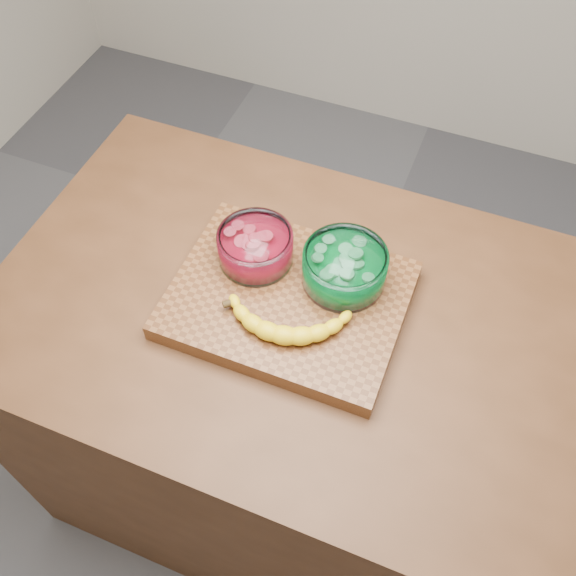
% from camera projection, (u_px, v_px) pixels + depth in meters
% --- Properties ---
extents(ground, '(3.50, 3.50, 0.00)m').
position_uv_depth(ground, '(288.00, 469.00, 2.01)').
color(ground, '#525257').
rests_on(ground, ground).
extents(counter, '(1.20, 0.80, 0.90)m').
position_uv_depth(counter, '(288.00, 405.00, 1.64)').
color(counter, '#4F2D17').
rests_on(counter, ground).
extents(cutting_board, '(0.45, 0.35, 0.04)m').
position_uv_depth(cutting_board, '(288.00, 300.00, 1.26)').
color(cutting_board, brown).
rests_on(cutting_board, counter).
extents(bowl_red, '(0.15, 0.15, 0.07)m').
position_uv_depth(bowl_red, '(255.00, 247.00, 1.27)').
color(bowl_red, white).
rests_on(bowl_red, cutting_board).
extents(bowl_green, '(0.16, 0.16, 0.08)m').
position_uv_depth(bowl_green, '(344.00, 268.00, 1.24)').
color(bowl_green, white).
rests_on(bowl_green, cutting_board).
extents(banana, '(0.27, 0.14, 0.04)m').
position_uv_depth(banana, '(286.00, 317.00, 1.19)').
color(banana, yellow).
rests_on(banana, cutting_board).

